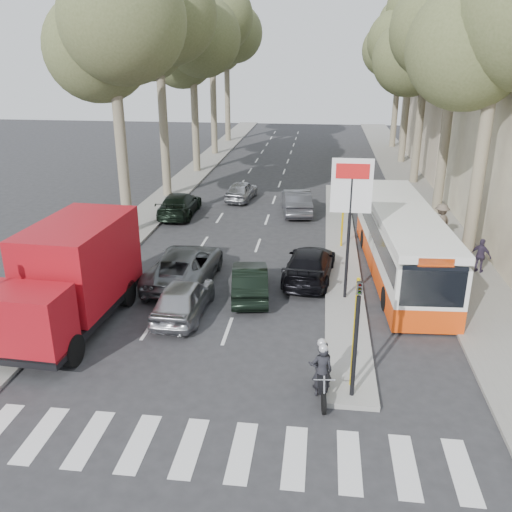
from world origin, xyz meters
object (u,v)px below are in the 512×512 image
Objects in this scene: motorcycle at (321,369)px; city_bus at (401,240)px; red_truck at (72,275)px; dark_hatchback at (250,281)px; silver_hatchback at (184,298)px.

city_bus is at bearing 64.59° from motorcycle.
red_truck is 0.61× the size of city_bus.
dark_hatchback is at bearing 108.67° from motorcycle.
red_truck is at bearing 20.97° from dark_hatchback.
silver_hatchback is at bearing -152.34° from city_bus.
silver_hatchback reaches higher than dark_hatchback.
dark_hatchback is at bearing -136.33° from silver_hatchback.
silver_hatchback is at bearing 33.70° from dark_hatchback.
dark_hatchback is 0.35× the size of city_bus.
red_truck reaches higher than dark_hatchback.
motorcycle is (-3.30, -9.34, -0.78)m from city_bus.
red_truck is at bearing -155.65° from city_bus.
motorcycle is (5.08, -4.33, 0.08)m from silver_hatchback.
city_bus reaches higher than silver_hatchback.
silver_hatchback is 0.59× the size of red_truck.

